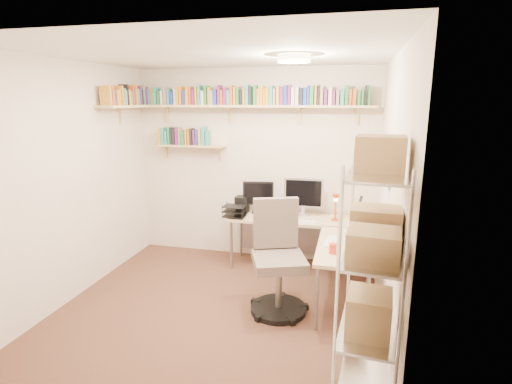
# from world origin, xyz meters

# --- Properties ---
(ground) EXTENTS (3.20, 3.20, 0.00)m
(ground) POSITION_xyz_m (0.00, 0.00, 0.00)
(ground) COLOR #482D1F
(ground) RESTS_ON ground
(room_shell) EXTENTS (3.24, 3.04, 2.52)m
(room_shell) POSITION_xyz_m (0.00, 0.00, 1.55)
(room_shell) COLOR beige
(room_shell) RESTS_ON ground
(wall_shelves) EXTENTS (3.12, 1.09, 0.80)m
(wall_shelves) POSITION_xyz_m (-0.42, 1.30, 2.03)
(wall_shelves) COLOR #D9C17A
(wall_shelves) RESTS_ON ground
(corner_desk) EXTENTS (1.77, 1.69, 1.15)m
(corner_desk) POSITION_xyz_m (0.69, 0.96, 0.66)
(corner_desk) COLOR beige
(corner_desk) RESTS_ON ground
(office_chair) EXTENTS (0.64, 0.65, 1.13)m
(office_chair) POSITION_xyz_m (0.59, 0.11, 0.48)
(office_chair) COLOR black
(office_chair) RESTS_ON ground
(wire_rack) EXTENTS (0.44, 0.79, 1.89)m
(wire_rack) POSITION_xyz_m (1.42, -1.11, 1.16)
(wire_rack) COLOR silver
(wire_rack) RESTS_ON ground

